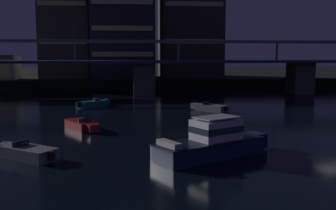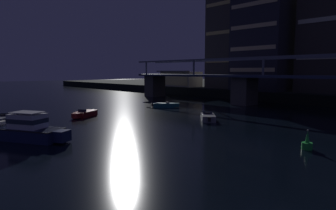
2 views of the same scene
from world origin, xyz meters
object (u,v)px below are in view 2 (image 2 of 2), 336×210
tower_west_tall (266,39)px  speedboat_near_center (208,117)px  speedboat_mid_left (165,105)px  speedboat_mid_center (2,119)px  tower_west_low (230,20)px  cabin_cruiser_near_left (26,129)px  speedboat_near_right (85,114)px  river_bridge (317,86)px  waterfront_pavilion (181,79)px  channel_buoy (307,144)px

tower_west_tall → speedboat_near_center: 38.70m
speedboat_mid_left → speedboat_mid_center: (-2.36, -26.96, 0.00)m
tower_west_low → cabin_cruiser_near_left: (17.93, -58.32, -19.45)m
cabin_cruiser_near_left → speedboat_near_right: bearing=131.5°
river_bridge → waterfront_pavilion: bearing=164.8°
tower_west_tall → channel_buoy: tower_west_tall is taller
waterfront_pavilion → cabin_cruiser_near_left: (32.78, -54.46, -3.39)m
cabin_cruiser_near_left → speedboat_near_right: (-10.07, 11.38, -0.64)m
river_bridge → speedboat_mid_center: bearing=-119.9°
tower_west_tall → channel_buoy: 50.14m
speedboat_near_right → tower_west_low: bearing=99.5°
tower_west_low → river_bridge: bearing=-28.4°
tower_west_tall → speedboat_mid_center: bearing=-96.5°
river_bridge → cabin_cruiser_near_left: 44.11m
waterfront_pavilion → speedboat_near_center: (37.27, -32.08, -4.02)m
tower_west_tall → cabin_cruiser_near_left: bearing=-83.6°
tower_west_tall → speedboat_mid_left: tower_west_tall is taller
waterfront_pavilion → tower_west_low: bearing=14.6°
tower_west_low → waterfront_pavilion: tower_west_low is taller
speedboat_near_center → tower_west_low: bearing=122.0°
waterfront_pavilion → channel_buoy: 65.27m
waterfront_pavilion → speedboat_near_right: 48.87m
waterfront_pavilion → channel_buoy: bearing=-35.5°
speedboat_near_center → speedboat_mid_center: size_ratio=0.94×
speedboat_mid_left → speedboat_near_right: bearing=-88.9°
speedboat_near_center → channel_buoy: 16.79m
waterfront_pavilion → river_bridge: bearing=-15.2°
waterfront_pavilion → speedboat_near_right: (22.71, -43.09, -4.02)m
speedboat_mid_left → speedboat_mid_center: bearing=-95.0°
tower_west_tall → speedboat_mid_center: tower_west_tall is taller
river_bridge → tower_west_low: size_ratio=2.44×
river_bridge → cabin_cruiser_near_left: bearing=-104.7°
river_bridge → tower_west_low: bearing=151.6°
waterfront_pavilion → speedboat_mid_left: size_ratio=2.82×
river_bridge → tower_west_low: (-29.12, 15.77, 16.25)m
river_bridge → tower_west_tall: (-17.58, 14.20, 10.24)m
waterfront_pavilion → speedboat_mid_left: bearing=-49.9°
tower_west_tall → waterfront_pavilion: 28.33m
speedboat_near_right → cabin_cruiser_near_left: bearing=-48.5°
tower_west_low → tower_west_tall: bearing=-7.8°
waterfront_pavilion → cabin_cruiser_near_left: bearing=-59.0°
cabin_cruiser_near_left → waterfront_pavilion: bearing=121.0°
speedboat_near_center → speedboat_mid_center: 27.53m
tower_west_low → speedboat_near_right: 51.66m
cabin_cruiser_near_left → speedboat_near_right: size_ratio=1.85×
cabin_cruiser_near_left → speedboat_mid_left: bearing=110.4°
tower_west_low → speedboat_mid_center: (5.20, -57.42, -20.09)m
channel_buoy → tower_west_low: bearing=132.5°
speedboat_mid_center → speedboat_mid_left: bearing=85.0°
waterfront_pavilion → tower_west_tall: bearing=4.9°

